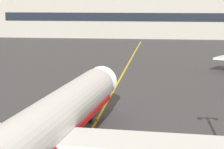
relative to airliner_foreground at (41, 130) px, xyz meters
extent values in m
cube|color=yellow|center=(1.65, 19.58, -3.37)|extent=(3.31, 179.98, 0.01)
cylinder|color=white|center=(0.01, 0.15, 0.13)|extent=(6.44, 36.18, 3.80)
cone|color=white|center=(1.43, 19.39, 0.13)|extent=(3.79, 2.86, 3.61)
cube|color=red|center=(0.01, 0.15, -0.91)|extent=(6.15, 33.30, 0.44)
cube|color=black|center=(1.29, 17.50, 0.80)|extent=(2.92, 1.31, 0.60)
cube|color=white|center=(0.06, 0.74, -0.72)|extent=(32.27, 7.15, 0.36)
cylinder|color=#4C4C51|center=(1.08, 14.61, -1.89)|extent=(0.24, 0.24, 1.60)
cylinder|color=black|center=(1.08, 14.61, -2.92)|extent=(0.47, 0.93, 0.90)
cone|color=orange|center=(1.72, 15.40, -3.09)|extent=(0.36, 0.36, 0.55)
cylinder|color=white|center=(1.72, 15.40, -3.07)|extent=(0.23, 0.23, 0.07)
cube|color=orange|center=(1.72, 15.40, -3.35)|extent=(0.44, 0.44, 0.03)
cube|color=#9E998E|center=(12.83, 125.15, 3.48)|extent=(125.06, 12.00, 13.70)
cube|color=black|center=(12.83, 119.10, 3.88)|extent=(120.05, 0.12, 2.80)
camera|label=1|loc=(9.69, -32.32, 9.83)|focal=73.00mm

